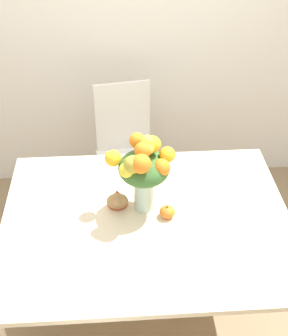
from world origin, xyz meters
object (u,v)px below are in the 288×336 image
(pumpkin, at_px, (167,212))
(turkey_figurine, at_px, (117,199))
(flower_vase, at_px, (144,168))
(dining_chair_near_window, at_px, (126,152))

(pumpkin, height_order, turkey_figurine, turkey_figurine)
(flower_vase, bearing_deg, dining_chair_near_window, 94.29)
(turkey_figurine, bearing_deg, pumpkin, -21.99)
(turkey_figurine, relative_size, dining_chair_near_window, 0.15)
(pumpkin, xyz_separation_m, dining_chair_near_window, (-0.19, 0.98, -0.29))
(pumpkin, distance_m, turkey_figurine, 0.28)
(flower_vase, height_order, pumpkin, flower_vase)
(pumpkin, bearing_deg, flower_vase, 148.46)
(pumpkin, distance_m, dining_chair_near_window, 1.04)
(turkey_figurine, xyz_separation_m, dining_chair_near_window, (0.07, 0.87, -0.31))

